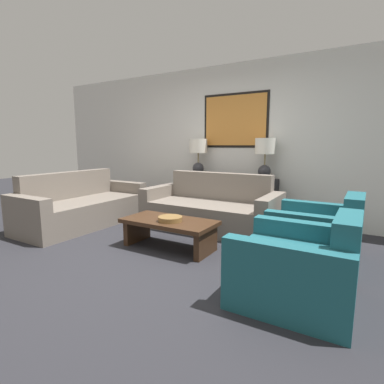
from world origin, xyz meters
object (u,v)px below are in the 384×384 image
Objects in this scene: coffee_table at (169,227)px; table_lamp_left at (198,152)px; console_table at (229,198)px; couch_by_back_wall at (211,211)px; table_lamp_right at (265,153)px; decorative_bowl at (170,219)px; armchair_near_back_wall at (318,236)px; armchair_near_camera at (298,269)px; couch_by_side at (82,207)px.

table_lamp_left is at bearing 107.94° from coffee_table.
couch_by_back_wall is (0.00, -0.67, -0.08)m from console_table.
table_lamp_left is 0.32× the size of couch_by_back_wall.
table_lamp_left is 1.00× the size of table_lamp_right.
table_lamp_left reaches higher than decorative_bowl.
console_table is 2.01m from armchair_near_back_wall.
decorative_bowl is at bearing 163.44° from armchair_near_camera.
console_table is at bearing 0.00° from table_lamp_left.
couch_by_side reaches higher than decorative_bowl.
couch_by_side is at bearing 173.80° from coffee_table.
table_lamp_right reaches higher than couch_by_side.
table_lamp_left is 1.22m from table_lamp_right.
armchair_near_back_wall is (3.52, 0.33, -0.01)m from couch_by_side.
console_table is at bearing 89.84° from decorative_bowl.
table_lamp_right is at bearing 130.07° from armchair_near_back_wall.
table_lamp_left is at bearing -180.00° from console_table.
table_lamp_right is at bearing 114.03° from armchair_near_camera.
table_lamp_right is 2.62m from armchair_near_camera.
couch_by_back_wall and couch_by_side have the same top height.
couch_by_back_wall reaches higher than armchair_near_camera.
couch_by_side is (-1.30, -1.52, -0.87)m from table_lamp_left.
coffee_table is at bearing -6.20° from couch_by_side.
couch_by_side is 1.75× the size of coffee_table.
table_lamp_right is (1.22, 0.00, 0.00)m from table_lamp_left.
couch_by_back_wall is (0.61, -0.67, -0.87)m from table_lamp_left.
table_lamp_left reaches higher than armchair_near_camera.
couch_by_back_wall is 1.00× the size of couch_by_side.
armchair_near_back_wall is at bearing -28.25° from table_lamp_left.
table_lamp_left and table_lamp_right have the same top height.
coffee_table is (-0.66, -1.72, -0.89)m from table_lamp_right.
armchair_near_camera is at bearing -54.40° from console_table.
table_lamp_right reaches higher than decorative_bowl.
decorative_bowl is at bearing -90.16° from console_table.
armchair_near_back_wall is at bearing 19.66° from decorative_bowl.
couch_by_side is 1.93m from decorative_bowl.
armchair_near_back_wall and armchair_near_camera have the same top height.
couch_by_side is (-2.52, -1.52, -0.87)m from table_lamp_right.
decorative_bowl is at bearing -160.34° from armchair_near_back_wall.
couch_by_side is 6.95× the size of decorative_bowl.
table_lamp_right reaches higher than armchair_near_camera.
couch_by_side is (-1.91, -1.52, -0.08)m from console_table.
table_lamp_right is 0.32× the size of couch_by_side.
armchair_near_camera is at bearing -11.73° from couch_by_side.
decorative_bowl is 0.32× the size of armchair_near_camera.
couch_by_back_wall is (-0.61, -0.67, -0.87)m from table_lamp_right.
console_table reaches higher than coffee_table.
armchair_near_camera reaches higher than console_table.
armchair_near_camera is at bearing -45.40° from table_lamp_left.
armchair_near_camera is at bearing -65.97° from table_lamp_right.
armchair_near_back_wall is (2.22, -1.19, -0.88)m from table_lamp_left.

